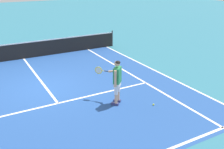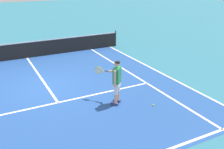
{
  "view_description": "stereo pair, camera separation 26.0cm",
  "coord_description": "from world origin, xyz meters",
  "views": [
    {
      "loc": [
        -2.43,
        -10.37,
        4.59
      ],
      "look_at": [
        1.98,
        -2.44,
        1.05
      ],
      "focal_mm": 41.14,
      "sensor_mm": 36.0,
      "label": 1
    },
    {
      "loc": [
        -2.2,
        -10.49,
        4.59
      ],
      "look_at": [
        1.98,
        -2.44,
        1.05
      ],
      "focal_mm": 41.14,
      "sensor_mm": 36.0,
      "label": 2
    }
  ],
  "objects": [
    {
      "name": "court_inner_surface",
      "position": [
        0.0,
        -0.64,
        0.0
      ],
      "size": [
        10.98,
        11.01,
        0.0
      ],
      "primitive_type": "cube",
      "color": "#234C93",
      "rests_on": "ground"
    },
    {
      "name": "ground_plane",
      "position": [
        0.0,
        0.0,
        0.0
      ],
      "size": [
        80.0,
        80.0,
        0.0
      ],
      "primitive_type": "plane",
      "color": "teal"
    },
    {
      "name": "line_singles_right",
      "position": [
        4.12,
        -0.64,
        0.0
      ],
      "size": [
        0.1,
        10.61,
        0.01
      ],
      "primitive_type": "cube",
      "color": "white",
      "rests_on": "ground"
    },
    {
      "name": "line_service",
      "position": [
        0.0,
        -1.74,
        0.0
      ],
      "size": [
        8.23,
        0.1,
        0.01
      ],
      "primitive_type": "cube",
      "color": "white",
      "rests_on": "ground"
    },
    {
      "name": "line_centre_service",
      "position": [
        0.0,
        1.46,
        0.0
      ],
      "size": [
        0.1,
        6.4,
        0.01
      ],
      "primitive_type": "cube",
      "color": "white",
      "rests_on": "ground"
    },
    {
      "name": "line_doubles_right",
      "position": [
        5.49,
        -0.64,
        0.0
      ],
      "size": [
        0.1,
        10.61,
        0.01
      ],
      "primitive_type": "cube",
      "color": "white",
      "rests_on": "ground"
    },
    {
      "name": "tennis_player",
      "position": [
        1.96,
        -2.81,
        0.99
      ],
      "size": [
        0.71,
        1.17,
        1.71
      ],
      "color": "navy",
      "rests_on": "ground"
    },
    {
      "name": "tennis_net",
      "position": [
        0.0,
        4.66,
        0.5
      ],
      "size": [
        11.96,
        0.08,
        1.07
      ],
      "color": "#333338",
      "rests_on": "ground"
    },
    {
      "name": "tennis_ball_near_feet",
      "position": [
        3.1,
        -3.64,
        0.03
      ],
      "size": [
        0.07,
        0.07,
        0.07
      ],
      "primitive_type": "sphere",
      "color": "#CCE02D",
      "rests_on": "ground"
    }
  ]
}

